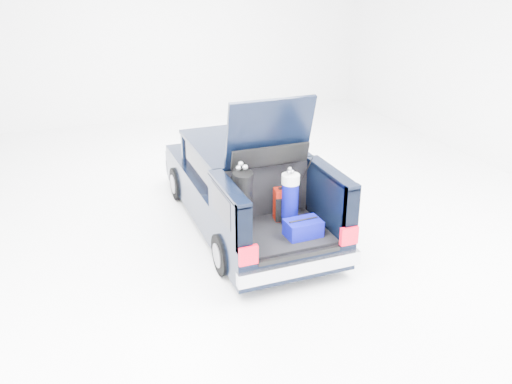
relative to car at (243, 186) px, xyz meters
name	(u,v)px	position (x,y,z in m)	size (l,w,h in m)	color
ground	(246,224)	(0.00, -0.11, -0.67)	(14.00, 14.00, 0.00)	white
car	(243,186)	(0.00, 0.00, 0.00)	(1.87, 4.65, 2.47)	black
red_suitcase	(285,204)	(0.21, -1.26, 0.17)	(0.34, 0.25, 0.52)	#760D03
black_golf_bag	(242,201)	(-0.50, -1.38, 0.40)	(0.34, 0.44, 1.04)	black
blue_golf_bag	(290,198)	(0.23, -1.39, 0.32)	(0.28, 0.28, 0.87)	black
blue_duffel	(303,228)	(0.25, -1.83, 0.05)	(0.51, 0.34, 0.26)	#050575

